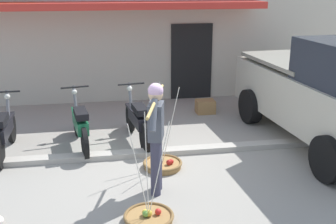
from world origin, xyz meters
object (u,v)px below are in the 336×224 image
Objects in this scene: parked_truck at (335,94)px; fruit_vendor at (156,131)px; motorcycle_second_in_row at (80,125)px; motorcycle_nearest_shop at (4,131)px; wooden_crate at (205,107)px; fruit_basket_right_side at (149,217)px; motorcycle_third_in_row at (137,120)px; fruit_basket_left_side at (163,164)px.

fruit_vendor is at bearing -160.33° from parked_truck.
motorcycle_nearest_shop is at bearing -173.56° from motorcycle_second_in_row.
parked_truck is (3.59, 1.28, 0.05)m from fruit_vendor.
wooden_crate is (2.89, 1.65, -0.29)m from motorcycle_second_in_row.
motorcycle_third_in_row is at bearing 87.40° from fruit_basket_right_side.
fruit_vendor is 1.17× the size of fruit_basket_right_side.
fruit_vendor is 2.37m from motorcycle_second_in_row.
fruit_vendor reaches higher than fruit_basket_left_side.
fruit_basket_left_side and fruit_basket_right_side have the same top height.
motorcycle_third_in_row is 4.12× the size of wooden_crate.
motorcycle_third_in_row is (-0.09, 2.06, -0.52)m from fruit_vendor.
wooden_crate is at bearing 64.89° from fruit_vendor.
parked_truck is at bearing -5.15° from motorcycle_nearest_shop.
motorcycle_third_in_row is at bearing 92.41° from fruit_vendor.
fruit_basket_left_side is 1.88m from motorcycle_second_in_row.
motorcycle_nearest_shop is 1.00× the size of motorcycle_third_in_row.
parked_truck reaches higher than fruit_basket_right_side.
parked_truck is (6.12, -0.55, 0.58)m from motorcycle_nearest_shop.
fruit_basket_right_side is (-0.43, -1.59, 0.00)m from fruit_basket_left_side.
fruit_basket_left_side reaches higher than motorcycle_third_in_row.
wooden_crate is (4.23, 1.81, -0.29)m from motorcycle_nearest_shop.
parked_truck reaches higher than fruit_vendor.
motorcycle_nearest_shop and motorcycle_third_in_row have the same top height.
parked_truck is at bearing 28.67° from fruit_basket_right_side.
motorcycle_second_in_row and motorcycle_third_in_row have the same top height.
motorcycle_third_in_row is at bearing 5.29° from motorcycle_nearest_shop.
motorcycle_nearest_shop is 0.38× the size of parked_truck.
fruit_basket_right_side is at bearing -92.60° from motorcycle_third_in_row.
parked_truck is at bearing -11.94° from motorcycle_third_in_row.
motorcycle_second_in_row is 4.86m from parked_truck.
motorcycle_nearest_shop is at bearing 159.28° from fruit_basket_left_side.
fruit_vendor is 0.94× the size of motorcycle_second_in_row.
fruit_vendor reaches higher than motorcycle_nearest_shop.
motorcycle_nearest_shop is 4.61m from wooden_crate.
fruit_basket_right_side is 0.30× the size of parked_truck.
motorcycle_second_in_row is (-0.97, 2.78, 0.38)m from fruit_basket_right_side.
fruit_basket_right_side is 0.80× the size of motorcycle_second_in_row.
fruit_vendor is 3.85× the size of wooden_crate.
fruit_basket_right_side is at bearing -151.33° from parked_truck.
fruit_vendor is at bearing -105.26° from fruit_basket_left_side.
wooden_crate is (1.71, 3.64, -0.82)m from fruit_vendor.
motorcycle_second_in_row reaches higher than wooden_crate.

